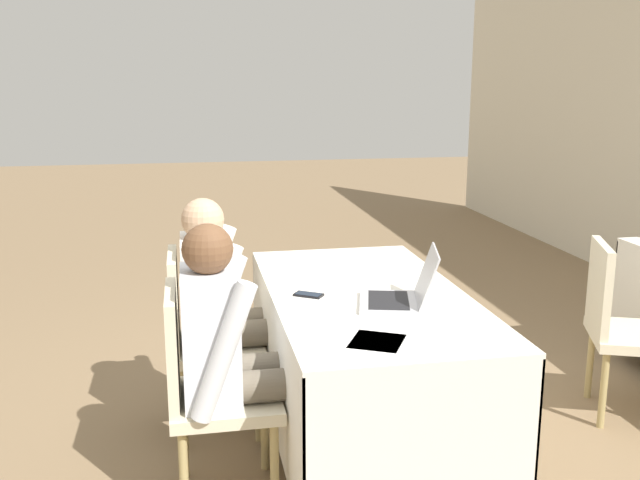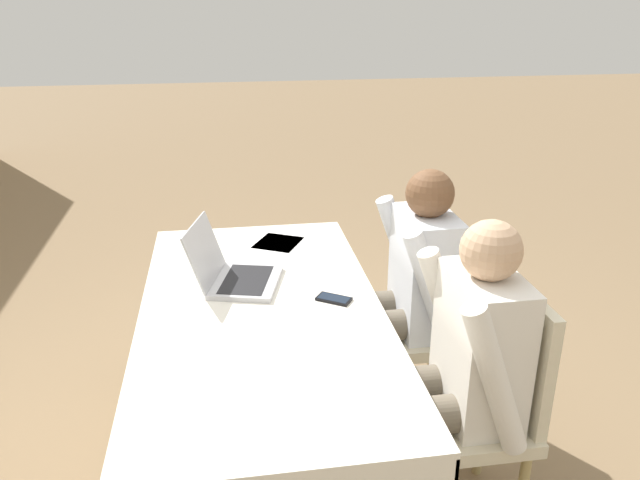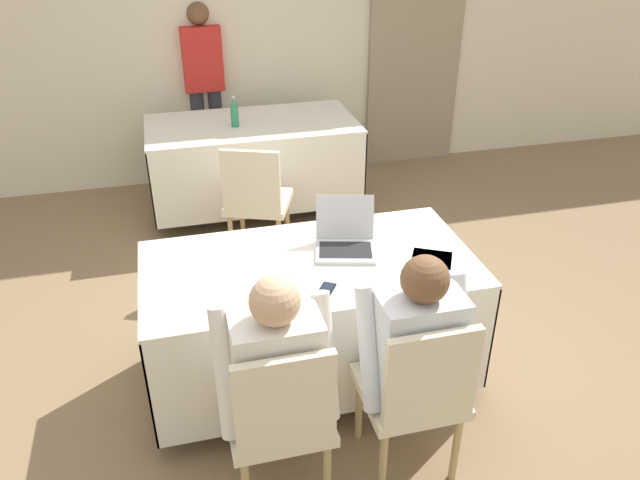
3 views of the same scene
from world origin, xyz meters
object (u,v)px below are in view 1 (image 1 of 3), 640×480
(cell_phone, at_px, (309,295))
(chair_near_right, at_px, (206,386))
(laptop, at_px, (400,294))
(chair_far_spare, at_px, (622,322))
(chair_near_left, at_px, (202,334))
(person_white_shirt, at_px, (230,346))
(person_checkered_shirt, at_px, (222,301))

(cell_phone, distance_m, chair_near_right, 0.61)
(laptop, height_order, chair_far_spare, laptop)
(chair_near_left, bearing_deg, person_white_shirt, -170.36)
(chair_near_right, bearing_deg, person_checkered_shirt, -9.64)
(person_checkered_shirt, bearing_deg, person_white_shirt, -180.00)
(chair_far_spare, bearing_deg, person_white_shirt, 121.57)
(chair_near_left, relative_size, person_checkered_shirt, 0.78)
(cell_phone, height_order, person_checkered_shirt, person_checkered_shirt)
(cell_phone, xyz_separation_m, chair_far_spare, (-0.09, 1.63, -0.27))
(cell_phone, bearing_deg, chair_far_spare, 126.61)
(chair_near_left, xyz_separation_m, chair_near_right, (0.61, 0.00, 0.00))
(laptop, distance_m, chair_near_left, 1.03)
(chair_far_spare, bearing_deg, laptop, 123.61)
(chair_near_left, bearing_deg, chair_far_spare, -96.36)
(chair_near_right, bearing_deg, chair_far_spare, -79.93)
(laptop, height_order, person_white_shirt, person_white_shirt)
(laptop, relative_size, chair_far_spare, 0.43)
(laptop, bearing_deg, chair_near_right, -69.15)
(chair_far_spare, height_order, person_white_shirt, person_white_shirt)
(laptop, distance_m, chair_near_right, 0.89)
(chair_far_spare, relative_size, person_white_shirt, 0.78)
(chair_near_right, xyz_separation_m, person_checkered_shirt, (-0.61, 0.10, 0.16))
(cell_phone, relative_size, chair_near_right, 0.16)
(chair_near_right, height_order, person_checkered_shirt, person_checkered_shirt)
(chair_near_left, bearing_deg, person_checkered_shirt, -90.00)
(laptop, relative_size, cell_phone, 2.76)
(person_checkered_shirt, xyz_separation_m, person_white_shirt, (0.61, 0.00, 0.00))
(cell_phone, relative_size, chair_far_spare, 0.16)
(chair_far_spare, height_order, person_checkered_shirt, person_checkered_shirt)
(cell_phone, relative_size, chair_near_left, 0.16)
(laptop, relative_size, chair_near_left, 0.43)
(chair_near_left, bearing_deg, chair_near_right, -180.00)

